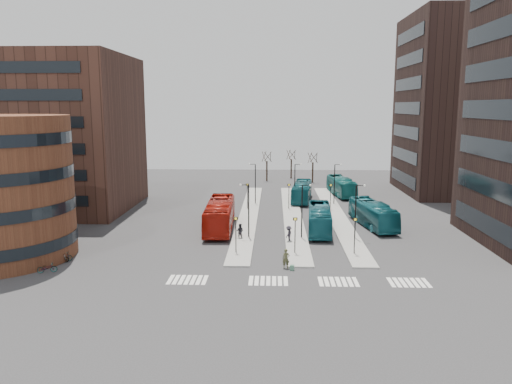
{
  "coord_description": "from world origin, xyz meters",
  "views": [
    {
      "loc": [
        -0.56,
        -37.02,
        14.87
      ],
      "look_at": [
        -2.64,
        19.99,
        5.0
      ],
      "focal_mm": 35.0,
      "sensor_mm": 36.0,
      "label": 1
    }
  ],
  "objects_px": {
    "commuter_a": "(240,231)",
    "commuter_c": "(289,234)",
    "teal_bus_a": "(320,219)",
    "bicycle_near": "(47,268)",
    "teal_bus_c": "(373,214)",
    "bicycle_far": "(63,256)",
    "teal_bus_b": "(302,192)",
    "traveller": "(286,259)",
    "commuter_b": "(313,234)",
    "suitcase": "(292,268)",
    "bicycle_mid": "(61,258)",
    "red_bus": "(220,215)",
    "teal_bus_d": "(341,186)"
  },
  "relations": [
    {
      "from": "teal_bus_d",
      "to": "traveller",
      "type": "bearing_deg",
      "value": -111.73
    },
    {
      "from": "teal_bus_d",
      "to": "traveller",
      "type": "distance_m",
      "value": 39.99
    },
    {
      "from": "suitcase",
      "to": "teal_bus_b",
      "type": "xyz_separation_m",
      "value": [
        2.7,
        33.91,
        1.27
      ]
    },
    {
      "from": "teal_bus_c",
      "to": "traveller",
      "type": "distance_m",
      "value": 20.2
    },
    {
      "from": "teal_bus_a",
      "to": "commuter_a",
      "type": "bearing_deg",
      "value": -154.22
    },
    {
      "from": "teal_bus_b",
      "to": "traveller",
      "type": "relative_size",
      "value": 5.9
    },
    {
      "from": "red_bus",
      "to": "commuter_a",
      "type": "distance_m",
      "value": 5.19
    },
    {
      "from": "teal_bus_d",
      "to": "commuter_c",
      "type": "relative_size",
      "value": 6.05
    },
    {
      "from": "teal_bus_a",
      "to": "teal_bus_b",
      "type": "distance_m",
      "value": 19.46
    },
    {
      "from": "teal_bus_c",
      "to": "bicycle_mid",
      "type": "distance_m",
      "value": 36.4
    },
    {
      "from": "teal_bus_a",
      "to": "suitcase",
      "type": "bearing_deg",
      "value": -100.53
    },
    {
      "from": "suitcase",
      "to": "bicycle_near",
      "type": "height_order",
      "value": "bicycle_near"
    },
    {
      "from": "red_bus",
      "to": "bicycle_mid",
      "type": "xyz_separation_m",
      "value": [
        -13.87,
        -13.56,
        -1.36
      ]
    },
    {
      "from": "teal_bus_c",
      "to": "bicycle_far",
      "type": "relative_size",
      "value": 6.46
    },
    {
      "from": "commuter_a",
      "to": "commuter_c",
      "type": "distance_m",
      "value": 5.59
    },
    {
      "from": "commuter_c",
      "to": "teal_bus_c",
      "type": "bearing_deg",
      "value": 148.05
    },
    {
      "from": "traveller",
      "to": "commuter_c",
      "type": "relative_size",
      "value": 1.01
    },
    {
      "from": "teal_bus_c",
      "to": "commuter_a",
      "type": "height_order",
      "value": "teal_bus_c"
    },
    {
      "from": "traveller",
      "to": "commuter_a",
      "type": "distance_m",
      "value": 11.4
    },
    {
      "from": "commuter_c",
      "to": "bicycle_far",
      "type": "bearing_deg",
      "value": -48.92
    },
    {
      "from": "traveller",
      "to": "teal_bus_c",
      "type": "bearing_deg",
      "value": 59.86
    },
    {
      "from": "teal_bus_c",
      "to": "bicycle_far",
      "type": "bearing_deg",
      "value": -164.88
    },
    {
      "from": "traveller",
      "to": "bicycle_mid",
      "type": "height_order",
      "value": "traveller"
    },
    {
      "from": "teal_bus_a",
      "to": "bicycle_near",
      "type": "xyz_separation_m",
      "value": [
        -25.92,
        -15.96,
        -1.09
      ]
    },
    {
      "from": "suitcase",
      "to": "teal_bus_a",
      "type": "xyz_separation_m",
      "value": [
        3.77,
        14.48,
        1.29
      ]
    },
    {
      "from": "suitcase",
      "to": "teal_bus_a",
      "type": "height_order",
      "value": "teal_bus_a"
    },
    {
      "from": "teal_bus_a",
      "to": "traveller",
      "type": "relative_size",
      "value": 5.97
    },
    {
      "from": "teal_bus_c",
      "to": "bicycle_near",
      "type": "height_order",
      "value": "teal_bus_c"
    },
    {
      "from": "commuter_c",
      "to": "bicycle_mid",
      "type": "height_order",
      "value": "commuter_c"
    },
    {
      "from": "red_bus",
      "to": "commuter_a",
      "type": "bearing_deg",
      "value": -59.21
    },
    {
      "from": "commuter_c",
      "to": "bicycle_near",
      "type": "height_order",
      "value": "commuter_c"
    },
    {
      "from": "commuter_c",
      "to": "red_bus",
      "type": "bearing_deg",
      "value": -101.41
    },
    {
      "from": "teal_bus_d",
      "to": "commuter_a",
      "type": "xyz_separation_m",
      "value": [
        -15.12,
        -28.41,
        -0.66
      ]
    },
    {
      "from": "teal_bus_d",
      "to": "teal_bus_c",
      "type": "bearing_deg",
      "value": -94.33
    },
    {
      "from": "teal_bus_d",
      "to": "red_bus",
      "type": "bearing_deg",
      "value": -133.57
    },
    {
      "from": "bicycle_near",
      "to": "teal_bus_a",
      "type": "bearing_deg",
      "value": -76.14
    },
    {
      "from": "teal_bus_a",
      "to": "bicycle_near",
      "type": "distance_m",
      "value": 30.45
    },
    {
      "from": "bicycle_mid",
      "to": "teal_bus_c",
      "type": "bearing_deg",
      "value": -64.93
    },
    {
      "from": "teal_bus_c",
      "to": "commuter_b",
      "type": "bearing_deg",
      "value": -145.82
    },
    {
      "from": "teal_bus_b",
      "to": "commuter_c",
      "type": "distance_m",
      "value": 24.47
    },
    {
      "from": "bicycle_mid",
      "to": "bicycle_far",
      "type": "xyz_separation_m",
      "value": [
        0.0,
        0.53,
        0.01
      ]
    },
    {
      "from": "suitcase",
      "to": "commuter_c",
      "type": "bearing_deg",
      "value": 97.09
    },
    {
      "from": "teal_bus_c",
      "to": "bicycle_near",
      "type": "bearing_deg",
      "value": -160.02
    },
    {
      "from": "traveller",
      "to": "commuter_c",
      "type": "xyz_separation_m",
      "value": [
        0.5,
        9.09,
        -0.01
      ]
    },
    {
      "from": "traveller",
      "to": "bicycle_near",
      "type": "bearing_deg",
      "value": -171.21
    },
    {
      "from": "traveller",
      "to": "commuter_b",
      "type": "relative_size",
      "value": 0.97
    },
    {
      "from": "teal_bus_a",
      "to": "bicycle_near",
      "type": "bearing_deg",
      "value": -144.31
    },
    {
      "from": "commuter_a",
      "to": "commuter_c",
      "type": "height_order",
      "value": "commuter_c"
    },
    {
      "from": "teal_bus_a",
      "to": "teal_bus_c",
      "type": "bearing_deg",
      "value": 26.62
    },
    {
      "from": "teal_bus_d",
      "to": "commuter_a",
      "type": "distance_m",
      "value": 32.19
    }
  ]
}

